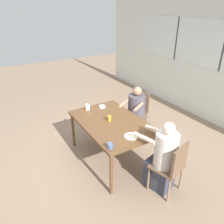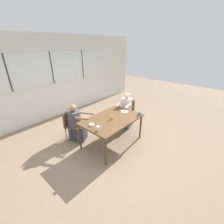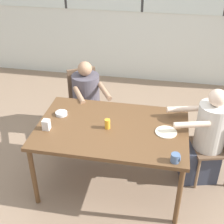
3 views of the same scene
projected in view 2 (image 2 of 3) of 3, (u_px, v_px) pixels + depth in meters
The scene contains 12 objects.
ground_plane at pixel (112, 143), 4.13m from camera, with size 16.00×16.00×0.00m, color #8C725B.
wall_back_with_windows at pixel (53, 77), 5.15m from camera, with size 8.40×0.08×2.80m.
dining_table at pixel (112, 120), 3.84m from camera, with size 1.53×0.99×0.75m.
chair_for_woman_green_shirt at pixel (128, 110), 4.87m from camera, with size 0.49×0.49×0.86m.
chair_for_man_blue_shirt at pixel (70, 122), 4.12m from camera, with size 0.55×0.55×0.86m.
person_woman_green_shirt at pixel (126, 112), 4.74m from camera, with size 0.64×0.46×1.14m.
person_man_blue_shirt at pixel (76, 125), 4.12m from camera, with size 0.62×0.72×1.04m.
coffee_mug at pixel (139, 113), 3.98m from camera, with size 0.08×0.08×0.08m.
juice_glass at pixel (112, 117), 3.75m from camera, with size 0.06×0.06×0.10m.
milk_carton_small at pixel (98, 128), 3.26m from camera, with size 0.07×0.07×0.11m.
bowl_white_shallow at pixel (92, 125), 3.49m from camera, with size 0.13×0.13×0.03m.
plate_tortillas at pixel (125, 112), 4.19m from camera, with size 0.21×0.21×0.01m.
Camera 2 is at (-2.56, -2.23, 2.49)m, focal length 24.00 mm.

